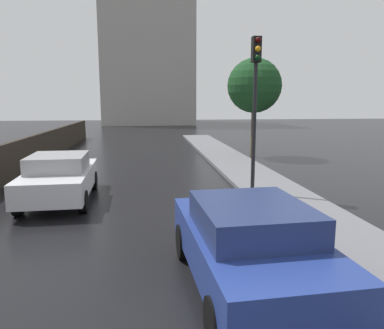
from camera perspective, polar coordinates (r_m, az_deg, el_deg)
car_white_mid_road at (r=11.85m, az=-19.86°, el=-1.85°), size 2.03×4.26×1.44m
car_blue_far_ahead at (r=6.05m, az=8.83°, el=-12.05°), size 2.10×4.20×1.46m
traffic_light at (r=11.49m, az=9.82°, el=11.65°), size 0.26×0.39×4.77m
street_tree_near at (r=20.13m, az=9.67°, el=11.94°), size 2.87×2.87×5.28m
distant_tower at (r=53.10m, az=-7.15°, el=19.56°), size 12.29×12.09×28.35m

